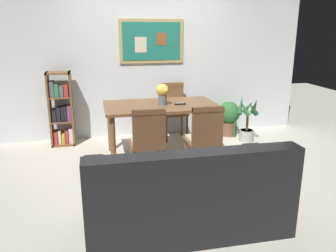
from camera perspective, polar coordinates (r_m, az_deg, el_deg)
The scene contains 12 objects.
ground_plane at distance 4.65m, azimuth 0.50°, elevation -6.65°, with size 12.00×12.00×0.00m, color beige.
wall_back_with_painting at distance 5.80m, azimuth -2.83°, elevation 11.21°, with size 5.20×0.14×2.60m.
dining_table at distance 4.82m, azimuth -1.19°, elevation 2.49°, with size 1.56×0.91×0.76m.
dining_chair_near_left at distance 4.04m, azimuth -3.35°, elevation -2.09°, with size 0.40×0.41×0.91m.
dining_chair_far_right at distance 5.69m, azimuth 0.91°, elevation 3.30°, with size 0.40×0.41×0.91m.
dining_chair_near_right at distance 4.19m, azimuth 6.09°, elevation -1.50°, with size 0.40×0.41×0.91m.
leather_couch at distance 3.18m, azimuth 3.08°, elevation -11.80°, with size 1.80×0.84×0.84m.
bookshelf at distance 5.59m, azimuth -17.25°, elevation 2.28°, with size 0.36×0.28×1.15m.
potted_ivy at distance 5.96m, azimuth 9.99°, elevation 1.47°, with size 0.39×0.39×0.61m.
potted_palm at distance 5.69m, azimuth 13.00°, elevation 0.59°, with size 0.37×0.37×0.75m.
flower_vase at distance 4.73m, azimuth -0.89°, elevation 5.57°, with size 0.18×0.18×0.29m.
tv_remote at distance 4.78m, azimuth 2.03°, elevation 3.70°, with size 0.16×0.06×0.02m.
Camera 1 is at (-0.94, -4.18, 1.80)m, focal length 36.73 mm.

